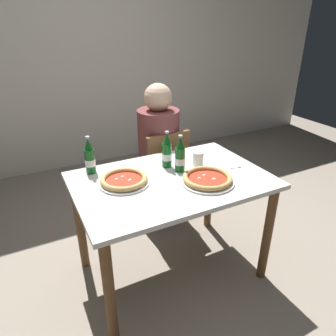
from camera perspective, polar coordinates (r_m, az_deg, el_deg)
name	(u,v)px	position (r m, az deg, el deg)	size (l,w,h in m)	color
ground_plane	(171,269)	(2.35, 0.59, -18.36)	(8.00, 8.00, 0.00)	gray
back_wall_tiled	(81,54)	(3.79, -15.93, 19.67)	(7.00, 0.10, 2.60)	silver
dining_table_main	(172,194)	(1.96, 0.67, -4.89)	(1.20, 0.80, 0.75)	silver
chair_behind_table	(162,171)	(2.61, -1.14, -0.58)	(0.42, 0.42, 0.85)	brown
diner_seated	(159,158)	(2.60, -1.72, 1.85)	(0.34, 0.34, 1.21)	#2D3342
pizza_margherita_near	(207,179)	(1.87, 7.33, -2.04)	(0.33, 0.33, 0.04)	white
pizza_marinara_far	(124,180)	(1.86, -8.20, -2.26)	(0.31, 0.31, 0.04)	white
beer_bottle_left	(167,152)	(2.03, -0.22, 2.99)	(0.07, 0.07, 0.25)	#14591E
beer_bottle_center	(180,156)	(1.96, 2.25, 2.18)	(0.07, 0.07, 0.25)	#14591E
beer_bottle_right	(90,158)	(2.00, -14.36, 1.86)	(0.07, 0.07, 0.25)	#14591E
napkin_with_cutlery	(227,163)	(2.15, 10.93, 0.90)	(0.18, 0.19, 0.01)	white
paper_cup	(198,159)	(2.07, 5.62, 1.73)	(0.07, 0.07, 0.10)	white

